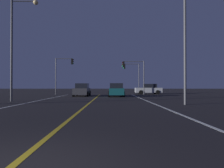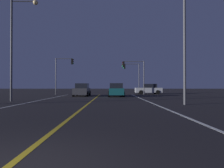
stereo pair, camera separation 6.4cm
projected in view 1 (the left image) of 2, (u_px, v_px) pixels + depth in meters
The scene contains 11 objects.
lane_edge_right at pixel (158, 105), 13.86m from camera, with size 0.16×34.16×0.01m, color silver.
lane_edge_left at pixel (15, 105), 13.77m from camera, with size 0.16×34.16×0.01m, color silver.
lane_center_divider at pixel (87, 105), 13.81m from camera, with size 0.16×34.16×0.01m, color gold.
car_ahead_far at pixel (116, 90), 25.46m from camera, with size 2.02×4.30×1.70m.
car_oncoming at pixel (82, 90), 26.63m from camera, with size 2.02×4.30×1.70m.
car_crossing_side at pixel (149, 89), 32.97m from camera, with size 4.30×2.02×1.70m.
traffic_light_near_right at pixel (133, 70), 31.48m from camera, with size 3.56×0.36×5.30m.
traffic_light_near_left at pixel (64, 68), 31.39m from camera, with size 2.91×0.36×5.73m.
traffic_light_far_right at pixel (131, 71), 36.98m from camera, with size 3.01×0.36×5.51m.
street_lamp_right_near at pixel (176, 30), 14.32m from camera, with size 2.74×0.44×8.47m.
street_lamp_left_mid at pixel (17, 37), 17.44m from camera, with size 2.41×0.44×8.98m.
Camera 1 is at (1.64, -2.76, 1.34)m, focal length 31.86 mm.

